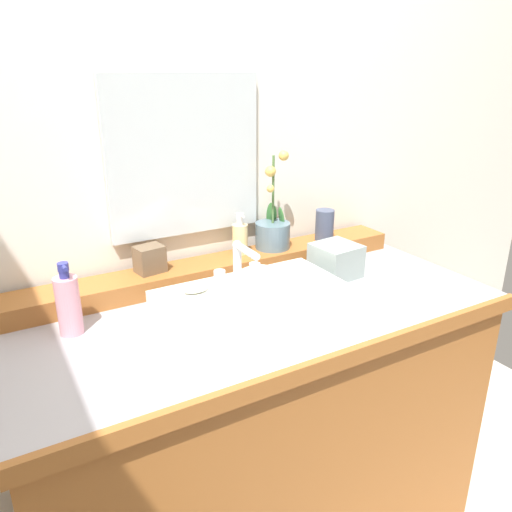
{
  "coord_description": "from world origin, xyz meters",
  "views": [
    {
      "loc": [
        -0.63,
        -1.09,
        1.47
      ],
      "look_at": [
        -0.01,
        -0.02,
        1.01
      ],
      "focal_mm": 35.25,
      "sensor_mm": 36.0,
      "label": 1
    }
  ],
  "objects_px": {
    "potted_plant": "(273,229)",
    "trinket_box": "(150,259)",
    "soap_bar": "(196,288)",
    "soap_dispenser": "(240,237)",
    "sink_basin": "(260,306)",
    "tissue_box": "(336,260)",
    "lotion_bottle": "(68,304)",
    "tumbler_cup": "(325,225)"
  },
  "relations": [
    {
      "from": "sink_basin",
      "to": "lotion_bottle",
      "type": "xyz_separation_m",
      "value": [
        -0.44,
        0.16,
        0.05
      ]
    },
    {
      "from": "soap_bar",
      "to": "trinket_box",
      "type": "height_order",
      "value": "trinket_box"
    },
    {
      "from": "potted_plant",
      "to": "trinket_box",
      "type": "height_order",
      "value": "potted_plant"
    },
    {
      "from": "tumbler_cup",
      "to": "lotion_bottle",
      "type": "distance_m",
      "value": 0.89
    },
    {
      "from": "soap_dispenser",
      "to": "lotion_bottle",
      "type": "distance_m",
      "value": 0.59
    },
    {
      "from": "potted_plant",
      "to": "tumbler_cup",
      "type": "relative_size",
      "value": 3.01
    },
    {
      "from": "sink_basin",
      "to": "trinket_box",
      "type": "relative_size",
      "value": 6.25
    },
    {
      "from": "sink_basin",
      "to": "soap_bar",
      "type": "xyz_separation_m",
      "value": [
        -0.14,
        0.1,
        0.05
      ]
    },
    {
      "from": "potted_plant",
      "to": "tissue_box",
      "type": "height_order",
      "value": "potted_plant"
    },
    {
      "from": "soap_dispenser",
      "to": "lotion_bottle",
      "type": "height_order",
      "value": "soap_dispenser"
    },
    {
      "from": "trinket_box",
      "to": "soap_bar",
      "type": "bearing_deg",
      "value": -87.23
    },
    {
      "from": "potted_plant",
      "to": "trinket_box",
      "type": "xyz_separation_m",
      "value": [
        -0.42,
        -0.0,
        -0.02
      ]
    },
    {
      "from": "soap_bar",
      "to": "potted_plant",
      "type": "xyz_separation_m",
      "value": [
        0.37,
        0.22,
        0.04
      ]
    },
    {
      "from": "trinket_box",
      "to": "tissue_box",
      "type": "xyz_separation_m",
      "value": [
        0.54,
        -0.19,
        -0.04
      ]
    },
    {
      "from": "soap_dispenser",
      "to": "tissue_box",
      "type": "height_order",
      "value": "soap_dispenser"
    },
    {
      "from": "lotion_bottle",
      "to": "tissue_box",
      "type": "height_order",
      "value": "lotion_bottle"
    },
    {
      "from": "sink_basin",
      "to": "potted_plant",
      "type": "distance_m",
      "value": 0.41
    },
    {
      "from": "trinket_box",
      "to": "tissue_box",
      "type": "bearing_deg",
      "value": -28.68
    },
    {
      "from": "trinket_box",
      "to": "potted_plant",
      "type": "bearing_deg",
      "value": -9.38
    },
    {
      "from": "sink_basin",
      "to": "trinket_box",
      "type": "distance_m",
      "value": 0.37
    },
    {
      "from": "sink_basin",
      "to": "tissue_box",
      "type": "xyz_separation_m",
      "value": [
        0.35,
        0.13,
        0.02
      ]
    },
    {
      "from": "lotion_bottle",
      "to": "tissue_box",
      "type": "relative_size",
      "value": 1.44
    },
    {
      "from": "soap_bar",
      "to": "sink_basin",
      "type": "bearing_deg",
      "value": -35.44
    },
    {
      "from": "sink_basin",
      "to": "tissue_box",
      "type": "distance_m",
      "value": 0.38
    },
    {
      "from": "sink_basin",
      "to": "soap_bar",
      "type": "bearing_deg",
      "value": 144.56
    },
    {
      "from": "soap_dispenser",
      "to": "lotion_bottle",
      "type": "xyz_separation_m",
      "value": [
        -0.56,
        -0.16,
        -0.03
      ]
    },
    {
      "from": "soap_dispenser",
      "to": "trinket_box",
      "type": "xyz_separation_m",
      "value": [
        -0.3,
        -0.01,
        -0.01
      ]
    },
    {
      "from": "soap_dispenser",
      "to": "tumbler_cup",
      "type": "xyz_separation_m",
      "value": [
        0.32,
        -0.03,
        0.0
      ]
    },
    {
      "from": "soap_dispenser",
      "to": "trinket_box",
      "type": "relative_size",
      "value": 1.68
    },
    {
      "from": "tumbler_cup",
      "to": "tissue_box",
      "type": "bearing_deg",
      "value": -115.48
    },
    {
      "from": "soap_bar",
      "to": "soap_dispenser",
      "type": "distance_m",
      "value": 0.34
    },
    {
      "from": "sink_basin",
      "to": "soap_dispenser",
      "type": "bearing_deg",
      "value": 70.15
    },
    {
      "from": "soap_dispenser",
      "to": "tissue_box",
      "type": "relative_size",
      "value": 1.03
    },
    {
      "from": "potted_plant",
      "to": "tumbler_cup",
      "type": "xyz_separation_m",
      "value": [
        0.2,
        -0.02,
        -0.01
      ]
    },
    {
      "from": "soap_dispenser",
      "to": "trinket_box",
      "type": "bearing_deg",
      "value": -178.43
    },
    {
      "from": "sink_basin",
      "to": "tissue_box",
      "type": "height_order",
      "value": "sink_basin"
    },
    {
      "from": "tumbler_cup",
      "to": "tissue_box",
      "type": "xyz_separation_m",
      "value": [
        -0.08,
        -0.17,
        -0.06
      ]
    },
    {
      "from": "soap_bar",
      "to": "trinket_box",
      "type": "xyz_separation_m",
      "value": [
        -0.05,
        0.22,
        0.02
      ]
    },
    {
      "from": "soap_bar",
      "to": "soap_dispenser",
      "type": "relative_size",
      "value": 0.52
    },
    {
      "from": "lotion_bottle",
      "to": "tissue_box",
      "type": "bearing_deg",
      "value": -2.34
    },
    {
      "from": "potted_plant",
      "to": "soap_dispenser",
      "type": "xyz_separation_m",
      "value": [
        -0.12,
        0.01,
        -0.01
      ]
    },
    {
      "from": "sink_basin",
      "to": "tumbler_cup",
      "type": "distance_m",
      "value": 0.53
    }
  ]
}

